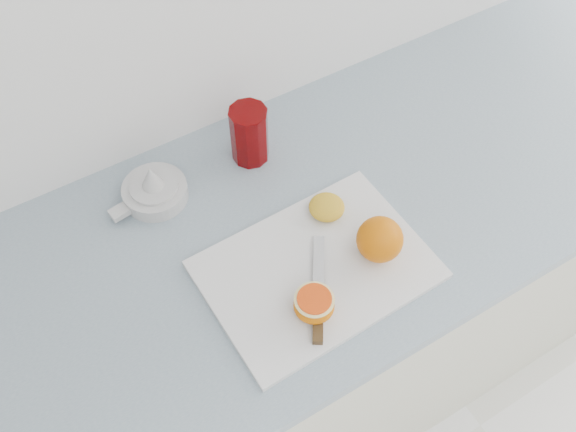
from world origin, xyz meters
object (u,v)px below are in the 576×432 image
(counter, at_px, (279,333))
(citrus_juicer, at_px, (154,190))
(cutting_board, at_px, (317,269))
(red_tumbler, at_px, (249,136))
(half_orange, at_px, (314,305))

(counter, bearing_deg, citrus_juicer, 131.58)
(cutting_board, distance_m, citrus_juicer, 0.35)
(counter, height_order, red_tumbler, red_tumbler)
(cutting_board, bearing_deg, red_tumbler, 83.95)
(cutting_board, distance_m, half_orange, 0.09)
(counter, xyz_separation_m, red_tumbler, (0.05, 0.18, 0.50))
(counter, distance_m, cutting_board, 0.46)
(half_orange, xyz_separation_m, red_tumbler, (0.08, 0.36, 0.02))
(red_tumbler, bearing_deg, citrus_juicer, 179.79)
(cutting_board, relative_size, red_tumbler, 3.13)
(counter, distance_m, citrus_juicer, 0.53)
(counter, bearing_deg, half_orange, -100.88)
(half_orange, bearing_deg, cutting_board, 54.03)
(half_orange, bearing_deg, citrus_juicer, 109.14)
(counter, height_order, cutting_board, cutting_board)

